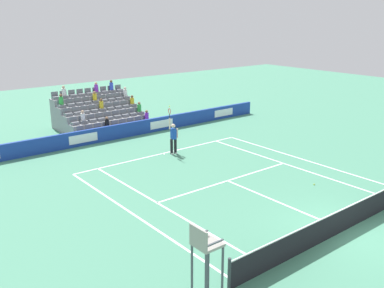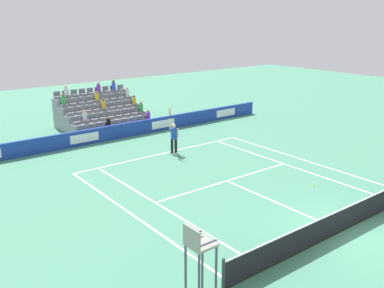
{
  "view_description": "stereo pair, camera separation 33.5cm",
  "coord_description": "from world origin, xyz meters",
  "views": [
    {
      "loc": [
        13.54,
        7.83,
        7.73
      ],
      "look_at": [
        -0.23,
        -9.46,
        1.1
      ],
      "focal_mm": 40.55,
      "sensor_mm": 36.0,
      "label": 1
    },
    {
      "loc": [
        13.28,
        8.03,
        7.73
      ],
      "look_at": [
        -0.23,
        -9.46,
        1.1
      ],
      "focal_mm": 40.55,
      "sensor_mm": 36.0,
      "label": 2
    }
  ],
  "objects": [
    {
      "name": "line_centre_mark",
      "position": [
        0.0,
        -11.79,
        0.0
      ],
      "size": [
        0.1,
        0.2,
        0.01
      ],
      "primitive_type": "cube",
      "color": "white",
      "rests_on": "ground"
    },
    {
      "name": "tennis_player",
      "position": [
        -0.46,
        -11.46,
        0.99
      ],
      "size": [
        0.51,
        0.4,
        2.85
      ],
      "color": "black",
      "rests_on": "ground"
    },
    {
      "name": "stadium_stand",
      "position": [
        -0.01,
        -19.83,
        0.82
      ],
      "size": [
        5.58,
        4.75,
        3.03
      ],
      "color": "gray",
      "rests_on": "ground"
    },
    {
      "name": "line_centre_service",
      "position": [
        0.0,
        -3.2,
        0.0
      ],
      "size": [
        0.1,
        6.4,
        0.01
      ],
      "primitive_type": "cube",
      "color": "white",
      "rests_on": "ground"
    },
    {
      "name": "line_baseline",
      "position": [
        0.0,
        -11.89,
        0.0
      ],
      "size": [
        10.97,
        0.1,
        0.01
      ],
      "primitive_type": "cube",
      "color": "white",
      "rests_on": "ground"
    },
    {
      "name": "tennis_net",
      "position": [
        0.0,
        0.0,
        0.49
      ],
      "size": [
        11.97,
        0.1,
        1.07
      ],
      "color": "#33383D",
      "rests_on": "ground"
    },
    {
      "name": "ground_plane",
      "position": [
        0.0,
        0.0,
        0.0
      ],
      "size": [
        80.0,
        80.0,
        0.0
      ],
      "primitive_type": "plane",
      "color": "#47896B"
    },
    {
      "name": "sponsor_barrier",
      "position": [
        0.0,
        -16.27,
        0.47
      ],
      "size": [
        23.21,
        0.22,
        0.94
      ],
      "color": "#193899",
      "rests_on": "ground"
    },
    {
      "name": "umpire_chair",
      "position": [
        6.76,
        -0.11,
        1.52
      ],
      "size": [
        0.7,
        0.7,
        2.34
      ],
      "color": "#474C54",
      "rests_on": "ground"
    },
    {
      "name": "line_singles_sideline_left",
      "position": [
        4.12,
        -5.95,
        0.0
      ],
      "size": [
        0.1,
        11.89,
        0.01
      ],
      "primitive_type": "cube",
      "color": "white",
      "rests_on": "ground"
    },
    {
      "name": "line_doubles_sideline_left",
      "position": [
        5.49,
        -5.95,
        0.0
      ],
      "size": [
        0.1,
        11.89,
        0.01
      ],
      "primitive_type": "cube",
      "color": "white",
      "rests_on": "ground"
    },
    {
      "name": "line_service",
      "position": [
        0.0,
        -6.4,
        0.0
      ],
      "size": [
        8.23,
        0.1,
        0.01
      ],
      "primitive_type": "cube",
      "color": "white",
      "rests_on": "ground"
    },
    {
      "name": "line_singles_sideline_right",
      "position": [
        -4.12,
        -5.95,
        0.0
      ],
      "size": [
        0.1,
        11.89,
        0.01
      ],
      "primitive_type": "cube",
      "color": "white",
      "rests_on": "ground"
    },
    {
      "name": "loose_tennis_ball",
      "position": [
        -2.82,
        -3.45,
        0.03
      ],
      "size": [
        0.07,
        0.07,
        0.07
      ],
      "primitive_type": "sphere",
      "color": "#D1E533",
      "rests_on": "ground"
    },
    {
      "name": "line_doubles_sideline_right",
      "position": [
        -5.49,
        -5.95,
        0.0
      ],
      "size": [
        0.1,
        11.89,
        0.01
      ],
      "primitive_type": "cube",
      "color": "white",
      "rests_on": "ground"
    }
  ]
}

